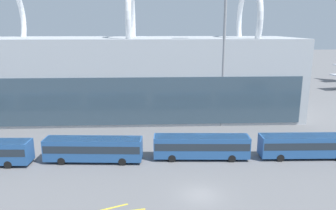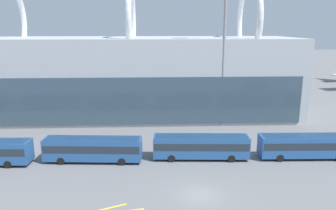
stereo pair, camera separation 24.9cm
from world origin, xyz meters
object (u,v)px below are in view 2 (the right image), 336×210
Objects in this scene: shuttle_bus_4 at (307,145)px; floodlight_mast at (225,10)px; airliner_at_gate_far at (199,79)px; shuttle_bus_3 at (201,145)px; shuttle_bus_2 at (93,148)px.

floodlight_mast is at bearing 120.74° from shuttle_bus_4.
airliner_at_gate_far is 3.00× the size of shuttle_bus_3.
floodlight_mast reaches higher than shuttle_bus_3.
airliner_at_gate_far reaches higher than shuttle_bus_3.
shuttle_bus_3 is 1.00× the size of shuttle_bus_4.
airliner_at_gate_far is at bearing 85.70° from shuttle_bus_3.
shuttle_bus_2 is at bearing -175.91° from shuttle_bus_3.
shuttle_bus_4 is (28.89, -0.16, 0.00)m from shuttle_bus_2.
shuttle_bus_4 is (14.44, -0.43, 0.00)m from shuttle_bus_3.
floodlight_mast reaches higher than airliner_at_gate_far.
shuttle_bus_2 is at bearing -178.77° from shuttle_bus_4.
floodlight_mast reaches higher than shuttle_bus_4.
shuttle_bus_4 is at bearing 16.45° from airliner_at_gate_far.
airliner_at_gate_far is 1.32× the size of floodlight_mast.
shuttle_bus_3 is at bearing -111.33° from floodlight_mast.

